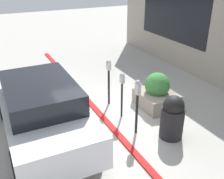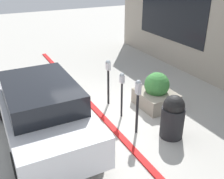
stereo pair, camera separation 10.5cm
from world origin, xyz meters
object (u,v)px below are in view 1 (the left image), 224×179
parking_meter_nearest (137,99)px  trash_bin (172,117)px  parking_meter_middle (109,74)px  planter_box (157,93)px  parked_car_front (41,108)px  parking_meter_second (122,87)px

parking_meter_nearest → trash_bin: (-0.53, -0.69, -0.40)m
parking_meter_middle → planter_box: size_ratio=1.22×
parking_meter_middle → planter_box: 1.55m
parking_meter_middle → parked_car_front: bearing=110.7°
parked_car_front → trash_bin: size_ratio=3.88×
trash_bin → parking_meter_second: bearing=24.5°
parking_meter_nearest → trash_bin: bearing=-127.3°
parking_meter_second → trash_bin: 1.59m
parking_meter_nearest → parking_meter_second: (0.88, -0.05, -0.04)m
parking_meter_middle → parking_meter_nearest: bearing=177.7°
parking_meter_middle → planter_box: (-0.79, -1.21, -0.55)m
parking_meter_middle → trash_bin: parking_meter_middle is taller
parking_meter_nearest → planter_box: parking_meter_nearest is taller
parking_meter_middle → trash_bin: size_ratio=1.27×
parking_meter_middle → planter_box: bearing=-123.1°
parked_car_front → trash_bin: (-1.42, -2.84, -0.26)m
parking_meter_nearest → parking_meter_middle: size_ratio=1.03×
trash_bin → parked_car_front: bearing=63.4°
parking_meter_second → parked_car_front: size_ratio=0.30×
parking_meter_second → parking_meter_middle: size_ratio=0.93×
planter_box → parked_car_front: parked_car_front is taller
parking_meter_nearest → parking_meter_middle: (1.73, -0.07, 0.02)m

